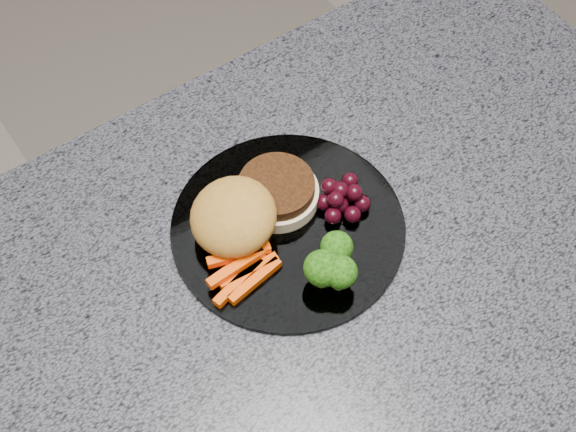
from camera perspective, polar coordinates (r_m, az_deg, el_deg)
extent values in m
cube|color=#53535E|center=(0.86, -4.04, -7.22)|extent=(1.20, 0.60, 0.04)
cylinder|color=white|center=(0.89, 0.00, -0.82)|extent=(0.26, 0.26, 0.01)
cylinder|color=#FAE2B0|center=(0.90, -0.80, 1.55)|extent=(0.12, 0.12, 0.02)
cylinder|color=#3E1F0C|center=(0.89, -0.81, 2.13)|extent=(0.10, 0.10, 0.01)
ellipsoid|color=#AE742B|center=(0.86, -3.89, -0.30)|extent=(0.12, 0.12, 0.05)
cube|color=#FE4E04|center=(0.86, -3.56, -3.43)|extent=(0.07, 0.02, 0.01)
cube|color=#FE4E04|center=(0.85, -2.82, -3.94)|extent=(0.07, 0.02, 0.01)
cube|color=#FE4E04|center=(0.85, -3.54, -4.70)|extent=(0.07, 0.03, 0.01)
cube|color=#FE4E04|center=(0.85, -3.51, -2.78)|extent=(0.07, 0.03, 0.01)
cube|color=#FE4E04|center=(0.84, -3.72, -3.68)|extent=(0.07, 0.01, 0.01)
cube|color=#FE4E04|center=(0.85, -2.38, -4.62)|extent=(0.07, 0.02, 0.01)
cylinder|color=olive|center=(0.84, 2.42, -4.45)|extent=(0.01, 0.01, 0.02)
ellipsoid|color=#123B08|center=(0.82, 2.48, -3.73)|extent=(0.04, 0.04, 0.04)
cylinder|color=olive|center=(0.86, 3.42, -2.87)|extent=(0.01, 0.01, 0.02)
ellipsoid|color=#123B08|center=(0.84, 3.49, -2.19)|extent=(0.04, 0.04, 0.03)
cylinder|color=olive|center=(0.84, 3.65, -4.66)|extent=(0.01, 0.01, 0.02)
ellipsoid|color=#123B08|center=(0.82, 3.72, -3.98)|extent=(0.04, 0.04, 0.03)
sphere|color=black|center=(0.89, 3.75, 0.81)|extent=(0.02, 0.02, 0.02)
sphere|color=black|center=(0.90, 4.45, 1.57)|extent=(0.02, 0.02, 0.02)
sphere|color=black|center=(0.90, 3.39, 1.96)|extent=(0.02, 0.02, 0.02)
sphere|color=black|center=(0.89, 2.57, 0.99)|extent=(0.02, 0.02, 0.02)
sphere|color=black|center=(0.88, 3.22, 0.01)|extent=(0.02, 0.02, 0.02)
sphere|color=black|center=(0.88, 4.61, 0.12)|extent=(0.02, 0.02, 0.02)
sphere|color=black|center=(0.89, 5.31, 0.89)|extent=(0.02, 0.02, 0.02)
sphere|color=black|center=(0.91, 4.43, 2.52)|extent=(0.02, 0.02, 0.02)
sphere|color=black|center=(0.89, 3.75, 1.85)|extent=(0.02, 0.02, 0.02)
sphere|color=black|center=(0.88, 3.42, 1.20)|extent=(0.02, 0.02, 0.02)
sphere|color=black|center=(0.88, 4.75, 1.69)|extent=(0.02, 0.02, 0.02)
sphere|color=black|center=(0.89, 2.95, 2.15)|extent=(0.02, 0.02, 0.02)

